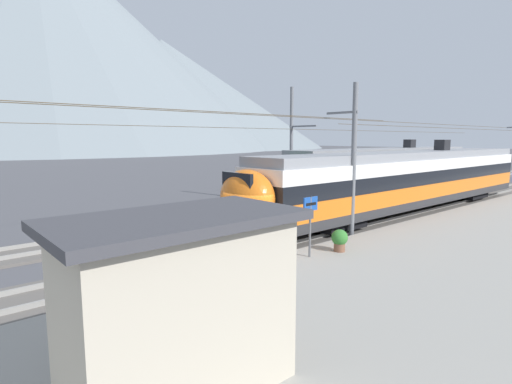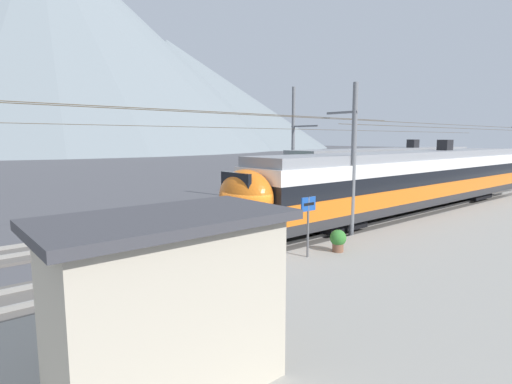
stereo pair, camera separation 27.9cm
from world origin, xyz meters
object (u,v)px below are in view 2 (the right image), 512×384
train_far_track (387,169)px  potted_plant_platform_edge (338,239)px  catenary_mast_mid (351,158)px  platform_sign (308,213)px  train_near_platform (409,179)px  catenary_mast_far_side (295,144)px  potted_plant_by_shelter (164,287)px  platform_shelter (169,304)px  passenger_walking (164,293)px  handbag_beside_passenger (200,311)px

train_far_track → potted_plant_platform_edge: size_ratio=27.61×
catenary_mast_mid → platform_sign: catenary_mast_mid is taller
train_near_platform → catenary_mast_far_side: size_ratio=0.56×
potted_plant_platform_edge → potted_plant_by_shelter: (-7.28, -0.05, -0.09)m
potted_plant_by_shelter → platform_shelter: size_ratio=0.18×
train_near_platform → catenary_mast_mid: (-7.52, -1.32, 1.53)m
catenary_mast_far_side → passenger_walking: bearing=-143.3°
potted_plant_platform_edge → platform_sign: bearing=169.0°
passenger_walking → potted_plant_platform_edge: size_ratio=1.98×
train_far_track → platform_shelter: train_far_track is taller
platform_shelter → potted_plant_platform_edge: bearing=21.9°
catenary_mast_mid → passenger_walking: bearing=-162.7°
train_near_platform → catenary_mast_far_side: 8.06m
platform_sign → potted_plant_by_shelter: 6.02m
potted_plant_by_shelter → catenary_mast_far_side: bearing=34.3°
train_far_track → passenger_walking: 27.15m
train_near_platform → catenary_mast_mid: size_ratio=0.56×
catenary_mast_far_side → passenger_walking: (-16.49, -12.30, -2.93)m
catenary_mast_far_side → passenger_walking: 20.78m
handbag_beside_passenger → potted_plant_by_shelter: potted_plant_by_shelter is taller
platform_sign → platform_shelter: (-7.57, -3.87, -0.06)m
train_near_platform → passenger_walking: bearing=-165.6°
handbag_beside_passenger → potted_plant_platform_edge: bearing=11.8°
catenary_mast_mid → handbag_beside_passenger: catenary_mast_mid is taller
train_far_track → potted_plant_platform_edge: 19.12m
catenary_mast_mid → platform_shelter: bearing=-155.8°
train_far_track → catenary_mast_mid: bearing=-153.8°
catenary_mast_mid → platform_shelter: catenary_mast_mid is taller
train_near_platform → potted_plant_platform_edge: bearing=-163.5°
passenger_walking → catenary_mast_far_side: bearing=36.7°
passenger_walking → handbag_beside_passenger: size_ratio=4.05×
train_far_track → handbag_beside_passenger: 26.15m
catenary_mast_far_side → potted_plant_platform_edge: (-8.39, -10.63, -3.39)m
train_near_platform → potted_plant_by_shelter: (-17.92, -3.20, -1.48)m
catenary_mast_mid → passenger_walking: catenary_mast_mid is taller
train_near_platform → platform_shelter: size_ratio=6.67×
potted_plant_by_shelter → passenger_walking: bearing=-116.8°
catenary_mast_mid → passenger_walking: size_ratio=28.07×
catenary_mast_far_side → platform_sign: (-9.79, -10.36, -2.26)m
train_far_track → handbag_beside_passenger: (-24.05, -10.13, -1.73)m
potted_plant_by_shelter → handbag_beside_passenger: bearing=-81.1°
catenary_mast_mid → potted_plant_by_shelter: bearing=-169.8°
handbag_beside_passenger → platform_shelter: 3.19m
potted_plant_platform_edge → potted_plant_by_shelter: 7.28m
platform_sign → train_near_platform: bearing=13.5°
platform_sign → catenary_mast_far_side: bearing=46.6°
handbag_beside_passenger → potted_plant_platform_edge: potted_plant_platform_edge is taller
train_far_track → platform_sign: size_ratio=10.68×
potted_plant_platform_edge → platform_shelter: size_ratio=0.21×
potted_plant_platform_edge → potted_plant_by_shelter: potted_plant_platform_edge is taller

